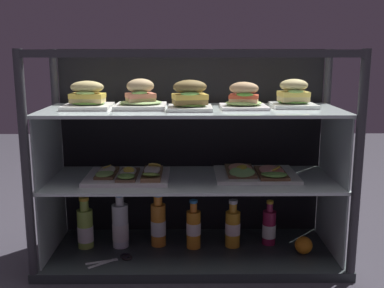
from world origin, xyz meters
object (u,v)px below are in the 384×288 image
object	(u,v)px
plated_roll_sandwich_far_left	(141,98)
juice_bottle_back_left	(85,228)
juice_bottle_near_post	(120,226)
orange_fruit_beside_bottles	(304,245)
plated_roll_sandwich_mid_right	(190,97)
open_sandwich_tray_left_of_center	(130,175)
juice_bottle_back_center	(233,227)
plated_roll_sandwich_left_of_center	(87,98)
plated_roll_sandwich_far_right	(244,98)
plated_roll_sandwich_center	(293,96)
open_sandwich_tray_right_of_center	(256,173)
kitchen_scissors	(120,258)
juice_bottle_front_second	(194,228)
juice_bottle_front_middle	(269,227)
juice_bottle_front_fourth	(158,224)

from	to	relation	value
plated_roll_sandwich_far_left	juice_bottle_back_left	distance (m)	0.61
juice_bottle_near_post	orange_fruit_beside_bottles	distance (m)	0.78
plated_roll_sandwich_mid_right	open_sandwich_tray_left_of_center	xyz separation A→B (m)	(-0.25, 0.03, -0.32)
juice_bottle_back_center	plated_roll_sandwich_left_of_center	bearing A→B (deg)	-177.98
plated_roll_sandwich_far_right	plated_roll_sandwich_center	world-z (taller)	plated_roll_sandwich_center
plated_roll_sandwich_center	open_sandwich_tray_right_of_center	world-z (taller)	plated_roll_sandwich_center
kitchen_scissors	plated_roll_sandwich_left_of_center	bearing A→B (deg)	141.19
plated_roll_sandwich_far_left	plated_roll_sandwich_center	world-z (taller)	plated_roll_sandwich_far_left
plated_roll_sandwich_far_right	juice_bottle_back_left	distance (m)	0.87
plated_roll_sandwich_far_right	kitchen_scissors	xyz separation A→B (m)	(-0.50, -0.10, -0.64)
plated_roll_sandwich_far_left	open_sandwich_tray_right_of_center	world-z (taller)	plated_roll_sandwich_far_left
juice_bottle_front_second	orange_fruit_beside_bottles	distance (m)	0.47
open_sandwich_tray_right_of_center	juice_bottle_front_middle	world-z (taller)	open_sandwich_tray_right_of_center
open_sandwich_tray_left_of_center	open_sandwich_tray_right_of_center	bearing A→B (deg)	3.27
plated_roll_sandwich_left_of_center	juice_bottle_back_left	xyz separation A→B (m)	(-0.04, 0.02, -0.56)
plated_roll_sandwich_far_left	orange_fruit_beside_bottles	size ratio (longest dim) A/B	2.75
open_sandwich_tray_right_of_center	plated_roll_sandwich_far_right	bearing A→B (deg)	-172.28
plated_roll_sandwich_center	orange_fruit_beside_bottles	xyz separation A→B (m)	(0.05, -0.09, -0.61)
plated_roll_sandwich_far_right	juice_bottle_near_post	bearing A→B (deg)	177.62
plated_roll_sandwich_far_left	open_sandwich_tray_right_of_center	size ratio (longest dim) A/B	0.59
open_sandwich_tray_left_of_center	juice_bottle_back_left	distance (m)	0.32
open_sandwich_tray_right_of_center	juice_bottle_back_center	size ratio (longest dim) A/B	1.63
juice_bottle_near_post	juice_bottle_back_center	world-z (taller)	juice_bottle_near_post
juice_bottle_front_fourth	open_sandwich_tray_left_of_center	bearing A→B (deg)	-153.24
plated_roll_sandwich_left_of_center	open_sandwich_tray_left_of_center	distance (m)	0.36
juice_bottle_front_second	juice_bottle_back_center	xyz separation A→B (m)	(0.17, 0.01, -0.00)
kitchen_scissors	plated_roll_sandwich_far_left	bearing A→B (deg)	51.08
plated_roll_sandwich_mid_right	plated_roll_sandwich_center	world-z (taller)	plated_roll_sandwich_mid_right
juice_bottle_back_center	juice_bottle_front_middle	size ratio (longest dim) A/B	1.06
plated_roll_sandwich_center	orange_fruit_beside_bottles	bearing A→B (deg)	-62.76
juice_bottle_near_post	orange_fruit_beside_bottles	size ratio (longest dim) A/B	3.30
juice_bottle_front_second	orange_fruit_beside_bottles	size ratio (longest dim) A/B	2.91
open_sandwich_tray_left_of_center	juice_bottle_front_second	xyz separation A→B (m)	(0.26, 0.03, -0.24)
plated_roll_sandwich_left_of_center	juice_bottle_back_center	bearing A→B (deg)	2.02
plated_roll_sandwich_mid_right	orange_fruit_beside_bottles	distance (m)	0.78
open_sandwich_tray_left_of_center	orange_fruit_beside_bottles	bearing A→B (deg)	-2.98
juice_bottle_back_center	orange_fruit_beside_bottles	world-z (taller)	juice_bottle_back_center
juice_bottle_front_second	orange_fruit_beside_bottles	world-z (taller)	juice_bottle_front_second
kitchen_scissors	juice_bottle_front_middle	bearing A→B (deg)	12.89
juice_bottle_back_center	juice_bottle_front_middle	bearing A→B (deg)	7.96
plated_roll_sandwich_left_of_center	plated_roll_sandwich_far_left	world-z (taller)	plated_roll_sandwich_far_left
open_sandwich_tray_left_of_center	orange_fruit_beside_bottles	xyz separation A→B (m)	(0.72, -0.04, -0.30)
juice_bottle_front_fourth	juice_bottle_front_second	size ratio (longest dim) A/B	1.11
juice_bottle_front_second	juice_bottle_back_center	bearing A→B (deg)	3.83
open_sandwich_tray_right_of_center	orange_fruit_beside_bottles	xyz separation A→B (m)	(0.20, -0.07, -0.29)
open_sandwich_tray_right_of_center	open_sandwich_tray_left_of_center	bearing A→B (deg)	-176.73
open_sandwich_tray_left_of_center	plated_roll_sandwich_far_left	bearing A→B (deg)	27.96
juice_bottle_front_second	kitchen_scissors	world-z (taller)	juice_bottle_front_second
open_sandwich_tray_left_of_center	juice_bottle_back_left	world-z (taller)	open_sandwich_tray_left_of_center
juice_bottle_back_left	juice_bottle_front_middle	size ratio (longest dim) A/B	1.14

